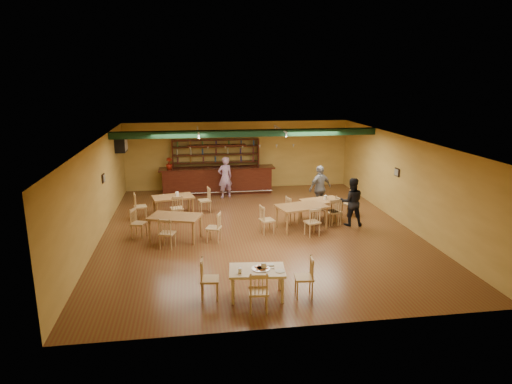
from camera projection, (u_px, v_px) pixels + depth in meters
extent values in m
plane|color=brown|center=(258.00, 230.00, 14.93)|extent=(12.00, 12.00, 0.00)
cube|color=black|center=(247.00, 133.00, 16.90)|extent=(10.00, 0.30, 0.25)
cube|color=silver|center=(198.00, 130.00, 17.20)|extent=(0.05, 2.50, 0.05)
cube|color=silver|center=(280.00, 129.00, 17.66)|extent=(0.05, 2.50, 0.05)
cube|color=silver|center=(121.00, 144.00, 17.69)|extent=(0.34, 0.70, 0.48)
cube|color=black|center=(103.00, 178.00, 14.76)|extent=(0.04, 0.34, 0.28)
cube|color=black|center=(397.00, 172.00, 15.69)|extent=(0.04, 0.34, 0.28)
cube|color=#37110B|center=(217.00, 180.00, 19.58)|extent=(4.95, 0.85, 1.13)
cube|color=#37110B|center=(216.00, 164.00, 20.04)|extent=(3.83, 0.40, 2.28)
imported|color=maroon|center=(169.00, 163.00, 19.10)|extent=(0.34, 0.34, 0.48)
cube|color=brown|center=(173.00, 206.00, 16.44)|extent=(1.59, 1.15, 0.72)
cube|color=brown|center=(321.00, 209.00, 16.01)|extent=(1.57, 1.17, 0.70)
cube|color=brown|center=(176.00, 228.00, 13.98)|extent=(1.76, 1.37, 0.77)
cube|color=brown|center=(301.00, 217.00, 14.97)|extent=(1.79, 1.31, 0.80)
cube|color=beige|center=(257.00, 283.00, 10.34)|extent=(1.34, 0.94, 0.68)
cylinder|color=silver|center=(261.00, 269.00, 10.27)|extent=(0.51, 0.51, 0.01)
cylinder|color=#EAE5C6|center=(240.00, 271.00, 10.05)|extent=(0.08, 0.08, 0.11)
cube|color=white|center=(269.00, 265.00, 10.47)|extent=(0.21, 0.16, 0.03)
cube|color=silver|center=(266.00, 267.00, 10.33)|extent=(0.33, 0.22, 0.00)
cylinder|color=white|center=(280.00, 271.00, 10.15)|extent=(0.24, 0.24, 0.01)
imported|color=#A053B4|center=(225.00, 177.00, 18.76)|extent=(0.74, 0.60, 1.73)
imported|color=black|center=(352.00, 202.00, 15.24)|extent=(0.88, 0.73, 1.65)
imported|color=slate|center=(320.00, 188.00, 16.95)|extent=(1.10, 0.81, 1.73)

